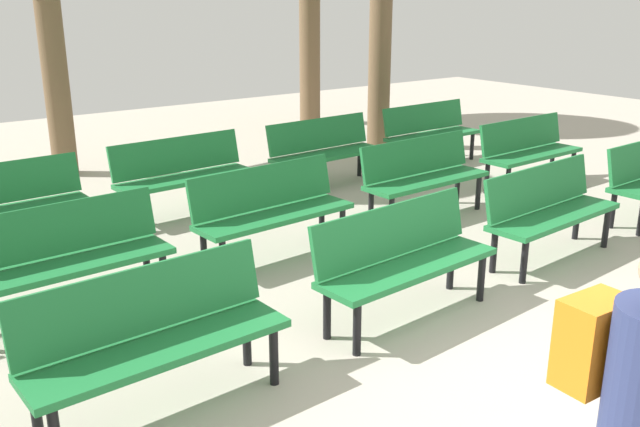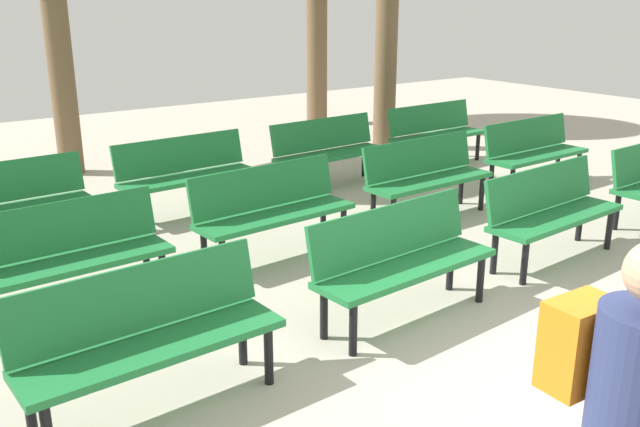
# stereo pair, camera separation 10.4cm
# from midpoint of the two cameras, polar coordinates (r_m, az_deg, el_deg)

# --- Properties ---
(ground_plane) EXTENTS (24.97, 24.97, 0.00)m
(ground_plane) POSITION_cam_midpoint_polar(r_m,az_deg,el_deg) (4.74, 20.63, -14.52)
(ground_plane) COLOR #B2A899
(bench_r0_c1) EXTENTS (1.62, 0.54, 0.87)m
(bench_r0_c1) POSITION_cam_midpoint_polar(r_m,az_deg,el_deg) (4.32, -13.26, -9.39)
(bench_r0_c1) COLOR #1E7238
(bench_r0_c1) RESTS_ON ground_plane
(bench_r0_c2) EXTENTS (1.63, 0.58, 0.87)m
(bench_r0_c2) POSITION_cam_midpoint_polar(r_m,az_deg,el_deg) (5.38, 7.22, -3.49)
(bench_r0_c2) COLOR #1E7238
(bench_r0_c2) RESTS_ON ground_plane
(bench_r0_c3) EXTENTS (1.63, 0.58, 0.87)m
(bench_r0_c3) POSITION_cam_midpoint_polar(r_m,az_deg,el_deg) (6.88, 18.85, 0.41)
(bench_r0_c3) COLOR #1E7238
(bench_r0_c3) RESTS_ON ground_plane
(bench_r1_c1) EXTENTS (1.62, 0.54, 0.87)m
(bench_r1_c1) POSITION_cam_midpoint_polar(r_m,az_deg,el_deg) (5.75, -19.78, -3.02)
(bench_r1_c1) COLOR #1E7238
(bench_r1_c1) RESTS_ON ground_plane
(bench_r1_c2) EXTENTS (1.63, 0.58, 0.87)m
(bench_r1_c2) POSITION_cam_midpoint_polar(r_m,az_deg,el_deg) (6.57, -3.54, 0.57)
(bench_r1_c2) COLOR #1E7238
(bench_r1_c2) RESTS_ON ground_plane
(bench_r1_c3) EXTENTS (1.61, 0.52, 0.87)m
(bench_r1_c3) POSITION_cam_midpoint_polar(r_m,az_deg,el_deg) (7.88, 9.06, 3.29)
(bench_r1_c3) COLOR #1E7238
(bench_r1_c3) RESTS_ON ground_plane
(bench_r1_c4) EXTENTS (1.61, 0.52, 0.87)m
(bench_r1_c4) POSITION_cam_midpoint_polar(r_m,az_deg,el_deg) (9.45, 17.45, 5.09)
(bench_r1_c4) COLOR #1E7238
(bench_r1_c4) RESTS_ON ground_plane
(bench_r2_c1) EXTENTS (1.62, 0.54, 0.87)m
(bench_r2_c1) POSITION_cam_midpoint_polar(r_m,az_deg,el_deg) (7.35, -24.08, 0.88)
(bench_r2_c1) COLOR #1E7238
(bench_r2_c1) RESTS_ON ground_plane
(bench_r2_c2) EXTENTS (1.62, 0.55, 0.87)m
(bench_r2_c2) POSITION_cam_midpoint_polar(r_m,az_deg,el_deg) (8.03, -10.60, 3.48)
(bench_r2_c2) COLOR #1E7238
(bench_r2_c2) RESTS_ON ground_plane
(bench_r2_c3) EXTENTS (1.62, 0.55, 0.87)m
(bench_r2_c3) POSITION_cam_midpoint_polar(r_m,az_deg,el_deg) (9.06, 1.02, 5.40)
(bench_r2_c3) COLOR #1E7238
(bench_r2_c3) RESTS_ON ground_plane
(bench_r2_c4) EXTENTS (1.61, 0.52, 0.87)m
(bench_r2_c4) POSITION_cam_midpoint_polar(r_m,az_deg,el_deg) (10.41, 9.72, 6.77)
(bench_r2_c4) COLOR #1E7238
(bench_r2_c4) RESTS_ON ground_plane
(tree_2) EXTENTS (0.36, 0.36, 2.92)m
(tree_2) POSITION_cam_midpoint_polar(r_m,az_deg,el_deg) (11.33, 5.71, 12.70)
(tree_2) COLOR brown
(tree_2) RESTS_ON ground_plane
(visitor_with_backpack) EXTENTS (0.36, 0.54, 1.65)m
(visitor_with_backpack) POSITION_cam_midpoint_polar(r_m,az_deg,el_deg) (2.90, 24.68, -15.28)
(visitor_with_backpack) COLOR navy
(visitor_with_backpack) RESTS_ON ground_plane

